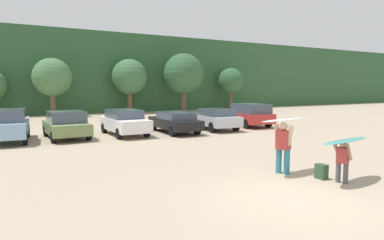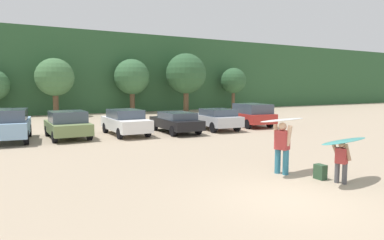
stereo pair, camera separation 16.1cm
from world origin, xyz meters
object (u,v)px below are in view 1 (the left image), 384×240
Objects in this scene: parked_car_white at (124,122)px; parked_car_silver at (214,118)px; person_adult at (283,145)px; backpack_dropped at (321,171)px; parked_car_black at (175,121)px; parked_car_olive_green at (66,125)px; surfboard_teal at (346,141)px; parked_car_red at (248,114)px; surfboard_white at (284,120)px; parked_car_sky_blue at (8,125)px; person_child at (343,159)px.

parked_car_white reaches higher than parked_car_silver.
parked_car_white is 11.11m from person_adult.
parked_car_black is at bearing 86.76° from backpack_dropped.
parked_car_olive_green is 1.77× the size of surfboard_teal.
parked_car_red is 2.12× the size of surfboard_white.
person_adult is at bearing -140.71° from parked_car_sky_blue.
parked_car_sky_blue reaches higher than surfboard_teal.
parked_car_red reaches higher than parked_car_olive_green.
parked_car_sky_blue is 0.97× the size of parked_car_red.
parked_car_sky_blue is at bearing -66.38° from surfboard_teal.
parked_car_silver is 2.67× the size of person_adult.
parked_car_white is 9.00m from parked_car_red.
surfboard_teal is (5.80, -12.80, 0.47)m from parked_car_olive_green.
parked_car_black is 2.66× the size of person_adult.
parked_car_red is at bearing -86.43° from parked_car_sky_blue.
parked_car_black is 1.94× the size of surfboard_teal.
person_adult is 0.80m from surfboard_white.
parked_car_white is at bearing -96.31° from person_child.
person_adult is 1.85m from surfboard_teal.
surfboard_teal is 5.10× the size of backpack_dropped.
backpack_dropped is (0.60, -1.02, -0.72)m from person_adult.
parked_car_black is 2.90m from parked_car_silver.
surfboard_teal reaches higher than backpack_dropped.
parked_car_white is at bearing 95.53° from parked_car_red.
surfboard_white is (1.82, -10.90, 0.96)m from parked_car_white.
parked_car_white is at bearing 101.10° from backpack_dropped.
parked_car_sky_blue is 5.95m from parked_car_white.
surfboard_white is (-0.69, 1.70, 1.04)m from person_child.
person_child is (-0.49, -12.06, 0.01)m from parked_car_black.
parked_car_olive_green is at bearing 89.62° from parked_car_silver.
parked_car_black is 0.97× the size of parked_car_red.
parked_car_white is at bearing -88.52° from parked_car_sky_blue.
person_adult is at bearing -70.98° from surfboard_teal.
surfboard_teal is (-6.36, -12.54, 0.39)m from parked_car_red.
backpack_dropped is (-0.65, -11.46, -0.47)m from parked_car_black.
person_adult reaches higher than parked_car_black.
surfboard_teal is 1.20m from backpack_dropped.
person_adult is at bearing 38.24° from surfboard_white.
person_adult is (-4.14, -10.54, 0.20)m from parked_car_silver.
parked_car_red is at bearing -91.35° from parked_car_white.
surfboard_white reaches higher than parked_car_white.
parked_car_sky_blue is at bearing -65.69° from surfboard_white.
parked_car_olive_green is 14.06m from surfboard_teal.
parked_car_red is (9.00, -0.04, 0.07)m from parked_car_white.
backpack_dropped is at bearing -73.56° from surfboard_teal.
parked_car_red is 3.71× the size of person_child.
person_adult reaches higher than backpack_dropped.
parked_car_white is 0.99× the size of parked_car_black.
parked_car_white is (5.94, -0.38, -0.11)m from parked_car_sky_blue.
parked_car_black is (3.00, -0.53, -0.09)m from parked_car_white.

